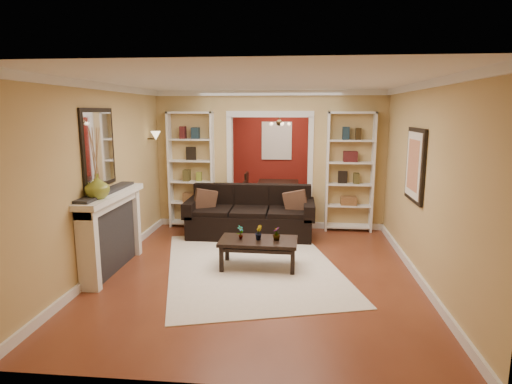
# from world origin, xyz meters

# --- Properties ---
(floor) EXTENTS (8.00, 8.00, 0.00)m
(floor) POSITION_xyz_m (0.00, 0.00, 0.00)
(floor) COLOR brown
(floor) RESTS_ON ground
(ceiling) EXTENTS (8.00, 8.00, 0.00)m
(ceiling) POSITION_xyz_m (0.00, 0.00, 2.70)
(ceiling) COLOR white
(ceiling) RESTS_ON ground
(wall_back) EXTENTS (8.00, 0.00, 8.00)m
(wall_back) POSITION_xyz_m (0.00, 4.00, 1.35)
(wall_back) COLOR tan
(wall_back) RESTS_ON ground
(wall_front) EXTENTS (8.00, 0.00, 8.00)m
(wall_front) POSITION_xyz_m (0.00, -4.00, 1.35)
(wall_front) COLOR tan
(wall_front) RESTS_ON ground
(wall_left) EXTENTS (0.00, 8.00, 8.00)m
(wall_left) POSITION_xyz_m (-2.25, 0.00, 1.35)
(wall_left) COLOR tan
(wall_left) RESTS_ON ground
(wall_right) EXTENTS (0.00, 8.00, 8.00)m
(wall_right) POSITION_xyz_m (2.25, 0.00, 1.35)
(wall_right) COLOR tan
(wall_right) RESTS_ON ground
(partition_wall) EXTENTS (4.50, 0.15, 2.70)m
(partition_wall) POSITION_xyz_m (0.00, 1.20, 1.35)
(partition_wall) COLOR tan
(partition_wall) RESTS_ON floor
(red_back_panel) EXTENTS (4.44, 0.04, 2.64)m
(red_back_panel) POSITION_xyz_m (0.00, 3.97, 1.32)
(red_back_panel) COLOR maroon
(red_back_panel) RESTS_ON floor
(dining_window) EXTENTS (0.78, 0.03, 0.98)m
(dining_window) POSITION_xyz_m (0.00, 3.93, 1.55)
(dining_window) COLOR #8CA5CC
(dining_window) RESTS_ON wall_back
(area_rug) EXTENTS (3.27, 3.96, 0.01)m
(area_rug) POSITION_xyz_m (-0.12, -1.10, 0.01)
(area_rug) COLOR white
(area_rug) RESTS_ON floor
(sofa) EXTENTS (2.37, 1.02, 0.93)m
(sofa) POSITION_xyz_m (-0.31, 0.45, 0.46)
(sofa) COLOR black
(sofa) RESTS_ON floor
(pillow_left) EXTENTS (0.41, 0.29, 0.40)m
(pillow_left) POSITION_xyz_m (-1.15, 0.43, 0.65)
(pillow_left) COLOR brown
(pillow_left) RESTS_ON sofa
(pillow_right) EXTENTS (0.42, 0.17, 0.41)m
(pillow_right) POSITION_xyz_m (0.53, 0.43, 0.66)
(pillow_right) COLOR brown
(pillow_right) RESTS_ON sofa
(coffee_table) EXTENTS (1.16, 0.65, 0.43)m
(coffee_table) POSITION_xyz_m (-0.01, -1.18, 0.22)
(coffee_table) COLOR black
(coffee_table) RESTS_ON floor
(plant_left) EXTENTS (0.13, 0.13, 0.21)m
(plant_left) POSITION_xyz_m (-0.28, -1.18, 0.54)
(plant_left) COLOR #336626
(plant_left) RESTS_ON coffee_table
(plant_center) EXTENTS (0.11, 0.13, 0.22)m
(plant_center) POSITION_xyz_m (-0.01, -1.18, 0.54)
(plant_center) COLOR #336626
(plant_center) RESTS_ON coffee_table
(plant_right) EXTENTS (0.12, 0.12, 0.20)m
(plant_right) POSITION_xyz_m (0.26, -1.18, 0.53)
(plant_right) COLOR #336626
(plant_right) RESTS_ON coffee_table
(bookshelf_left) EXTENTS (0.90, 0.30, 2.30)m
(bookshelf_left) POSITION_xyz_m (-1.55, 1.03, 1.15)
(bookshelf_left) COLOR white
(bookshelf_left) RESTS_ON floor
(bookshelf_right) EXTENTS (0.90, 0.30, 2.30)m
(bookshelf_right) POSITION_xyz_m (1.55, 1.03, 1.15)
(bookshelf_right) COLOR white
(bookshelf_right) RESTS_ON floor
(fireplace) EXTENTS (0.32, 1.70, 1.16)m
(fireplace) POSITION_xyz_m (-2.09, -1.50, 0.58)
(fireplace) COLOR white
(fireplace) RESTS_ON floor
(vase) EXTENTS (0.37, 0.37, 0.34)m
(vase) POSITION_xyz_m (-2.09, -1.90, 1.33)
(vase) COLOR olive
(vase) RESTS_ON fireplace
(mirror) EXTENTS (0.03, 0.95, 1.10)m
(mirror) POSITION_xyz_m (-2.23, -1.50, 1.80)
(mirror) COLOR silver
(mirror) RESTS_ON wall_left
(wall_sconce) EXTENTS (0.18, 0.18, 0.22)m
(wall_sconce) POSITION_xyz_m (-2.15, 0.55, 1.83)
(wall_sconce) COLOR #FFE0A5
(wall_sconce) RESTS_ON wall_left
(framed_art) EXTENTS (0.04, 0.85, 1.05)m
(framed_art) POSITION_xyz_m (2.21, -1.00, 1.55)
(framed_art) COLOR black
(framed_art) RESTS_ON wall_right
(dining_table) EXTENTS (1.76, 0.98, 0.62)m
(dining_table) POSITION_xyz_m (0.12, 2.55, 0.31)
(dining_table) COLOR black
(dining_table) RESTS_ON floor
(dining_chair_nw) EXTENTS (0.44, 0.44, 0.76)m
(dining_chair_nw) POSITION_xyz_m (-0.43, 2.25, 0.38)
(dining_chair_nw) COLOR black
(dining_chair_nw) RESTS_ON floor
(dining_chair_ne) EXTENTS (0.51, 0.51, 0.91)m
(dining_chair_ne) POSITION_xyz_m (0.67, 2.25, 0.46)
(dining_chair_ne) COLOR black
(dining_chair_ne) RESTS_ON floor
(dining_chair_sw) EXTENTS (0.57, 0.57, 0.88)m
(dining_chair_sw) POSITION_xyz_m (-0.43, 2.85, 0.44)
(dining_chair_sw) COLOR black
(dining_chair_sw) RESTS_ON floor
(dining_chair_se) EXTENTS (0.53, 0.53, 0.94)m
(dining_chair_se) POSITION_xyz_m (0.67, 2.85, 0.47)
(dining_chair_se) COLOR black
(dining_chair_se) RESTS_ON floor
(chandelier) EXTENTS (0.50, 0.50, 0.30)m
(chandelier) POSITION_xyz_m (0.00, 2.70, 2.02)
(chandelier) COLOR #392D19
(chandelier) RESTS_ON ceiling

